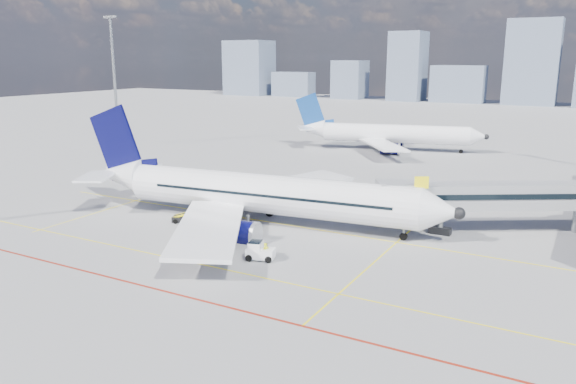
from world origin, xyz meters
name	(u,v)px	position (x,y,z in m)	size (l,w,h in m)	color
ground	(231,243)	(0.00, 0.00, 0.00)	(420.00, 420.00, 0.00)	gray
apron_markings	(202,254)	(-0.58, -3.91, 0.01)	(90.00, 35.12, 0.01)	#FFEA0D
jet_bridge	(516,197)	(23.51, 16.91, 3.74)	(23.55, 15.78, 6.30)	gray
floodlight_mast_nw	(114,78)	(-55.00, 40.00, 13.59)	(3.20, 0.61, 25.45)	gray
distant_skyline	(506,72)	(-2.81, 190.00, 12.15)	(257.52, 15.78, 31.64)	slate
main_aircraft	(253,193)	(-2.06, 7.24, 3.22)	(43.57, 37.91, 12.75)	white
second_aircraft	(387,134)	(-5.54, 61.09, 3.23)	(36.46, 31.36, 10.86)	white
baggage_tug	(259,251)	(4.78, -2.56, 0.82)	(2.74, 2.09, 1.71)	white
cargo_dolly	(203,232)	(-2.13, -1.52, 1.24)	(4.49, 3.12, 2.26)	black
belt_loader	(191,218)	(-7.76, 3.66, 0.56)	(5.36, 2.95, 2.18)	black
ramp_worker	(266,252)	(5.42, -2.44, 0.81)	(0.59, 0.39, 1.62)	yellow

